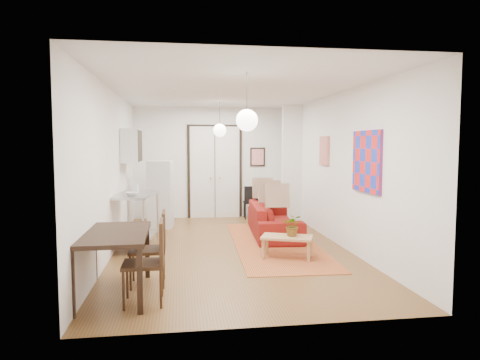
{
  "coord_description": "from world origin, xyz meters",
  "views": [
    {
      "loc": [
        -0.91,
        -7.78,
        1.91
      ],
      "look_at": [
        0.22,
        0.26,
        1.25
      ],
      "focal_mm": 32.0,
      "sensor_mm": 36.0,
      "label": 1
    }
  ],
  "objects": [
    {
      "name": "soap_bottle",
      "position": [
        -1.75,
        0.51,
        1.13
      ],
      "size": [
        0.11,
        0.11,
        0.21
      ],
      "primitive_type": "imported",
      "rotation": [
        0.0,
        0.0,
        -0.19
      ],
      "color": "teal",
      "rests_on": "kitchen_counter"
    },
    {
      "name": "wall_back",
      "position": [
        0.0,
        3.5,
        1.45
      ],
      "size": [
        4.2,
        0.02,
        2.9
      ],
      "primitive_type": "cube",
      "color": "white",
      "rests_on": "floor"
    },
    {
      "name": "print_left",
      "position": [
        -2.07,
        2.0,
        1.95
      ],
      "size": [
        0.03,
        0.44,
        0.54
      ],
      "primitive_type": "cube",
      "color": "#9C6D41",
      "rests_on": "wall_left"
    },
    {
      "name": "floor",
      "position": [
        0.0,
        0.0,
        0.0
      ],
      "size": [
        7.0,
        7.0,
        0.0
      ],
      "primitive_type": "plane",
      "color": "brown",
      "rests_on": "ground"
    },
    {
      "name": "wall_front",
      "position": [
        0.0,
        -3.5,
        1.45
      ],
      "size": [
        4.2,
        0.02,
        2.9
      ],
      "primitive_type": "cube",
      "color": "white",
      "rests_on": "floor"
    },
    {
      "name": "painting_popart",
      "position": [
        2.08,
        -1.25,
        1.65
      ],
      "size": [
        0.05,
        1.0,
        1.0
      ],
      "primitive_type": "cube",
      "color": "red",
      "rests_on": "wall_right"
    },
    {
      "name": "wall_left",
      "position": [
        -2.1,
        0.0,
        1.45
      ],
      "size": [
        0.02,
        7.0,
        2.9
      ],
      "primitive_type": "cube",
      "color": "white",
      "rests_on": "floor"
    },
    {
      "name": "stub_partition",
      "position": [
        1.85,
        2.55,
        1.45
      ],
      "size": [
        0.5,
        0.1,
        2.9
      ],
      "primitive_type": "cube",
      "color": "white",
      "rests_on": "floor"
    },
    {
      "name": "painting_abstract",
      "position": [
        2.08,
        0.8,
        1.8
      ],
      "size": [
        0.05,
        0.5,
        0.6
      ],
      "primitive_type": "cube",
      "color": "beige",
      "rests_on": "wall_right"
    },
    {
      "name": "fridge",
      "position": [
        -1.37,
        2.26,
        0.78
      ],
      "size": [
        0.61,
        0.61,
        1.55
      ],
      "primitive_type": "cube",
      "rotation": [
        0.0,
        0.0,
        -0.12
      ],
      "color": "silver",
      "rests_on": "floor"
    },
    {
      "name": "kilim_rug",
      "position": [
        0.9,
        0.23,
        0.01
      ],
      "size": [
        1.72,
        4.23,
        0.01
      ],
      "primitive_type": "cube",
      "rotation": [
        0.0,
        0.0,
        -0.04
      ],
      "color": "#B7602D",
      "rests_on": "floor"
    },
    {
      "name": "pendant_back",
      "position": [
        0.0,
        2.0,
        2.25
      ],
      "size": [
        0.3,
        0.3,
        0.8
      ],
      "color": "white",
      "rests_on": "ceiling"
    },
    {
      "name": "sofa",
      "position": [
        1.05,
        1.0,
        0.34
      ],
      "size": [
        2.36,
        1.06,
        0.67
      ],
      "primitive_type": "imported",
      "rotation": [
        0.0,
        0.0,
        1.5
      ],
      "color": "maroon",
      "rests_on": "floor"
    },
    {
      "name": "potted_plant",
      "position": [
        0.97,
        -0.84,
        0.56
      ],
      "size": [
        0.41,
        0.39,
        0.37
      ],
      "primitive_type": "imported",
      "rotation": [
        0.0,
        0.0,
        -0.37
      ],
      "color": "#335A28",
      "rests_on": "coffee_table"
    },
    {
      "name": "pendant_front",
      "position": [
        0.0,
        -2.0,
        2.25
      ],
      "size": [
        0.3,
        0.3,
        0.8
      ],
      "color": "white",
      "rests_on": "ceiling"
    },
    {
      "name": "poster_back",
      "position": [
        1.15,
        3.47,
        1.6
      ],
      "size": [
        0.4,
        0.03,
        0.5
      ],
      "primitive_type": "cube",
      "color": "red",
      "rests_on": "wall_back"
    },
    {
      "name": "ceiling",
      "position": [
        0.0,
        0.0,
        2.9
      ],
      "size": [
        4.2,
        7.0,
        0.02
      ],
      "primitive_type": "cube",
      "color": "silver",
      "rests_on": "wall_back"
    },
    {
      "name": "coffee_table",
      "position": [
        0.87,
        -0.84,
        0.33
      ],
      "size": [
        0.96,
        0.74,
        0.38
      ],
      "rotation": [
        0.0,
        0.0,
        -0.37
      ],
      "color": "tan",
      "rests_on": "floor"
    },
    {
      "name": "wall_right",
      "position": [
        2.1,
        0.0,
        1.45
      ],
      "size": [
        0.02,
        7.0,
        2.9
      ],
      "primitive_type": "cube",
      "color": "white",
      "rests_on": "floor"
    },
    {
      "name": "bowl",
      "position": [
        -1.75,
        -0.04,
        1.05
      ],
      "size": [
        0.28,
        0.28,
        0.06
      ],
      "primitive_type": "imported",
      "rotation": [
        0.0,
        0.0,
        -0.19
      ],
      "color": "silver",
      "rests_on": "kitchen_counter"
    },
    {
      "name": "wall_cabinet",
      "position": [
        -1.92,
        1.5,
        1.9
      ],
      "size": [
        0.35,
        1.0,
        0.7
      ],
      "primitive_type": "cube",
      "color": "silver",
      "rests_on": "wall_left"
    },
    {
      "name": "dining_table",
      "position": [
        -1.75,
        -2.28,
        0.73
      ],
      "size": [
        0.86,
        1.49,
        0.82
      ],
      "rotation": [
        0.0,
        0.0,
        0.01
      ],
      "color": "black",
      "rests_on": "floor"
    },
    {
      "name": "black_side_chair",
      "position": [
        0.92,
        3.23,
        0.5
      ],
      "size": [
        0.42,
        0.42,
        0.86
      ],
      "rotation": [
        0.0,
        0.0,
        3.08
      ],
      "color": "black",
      "rests_on": "floor"
    },
    {
      "name": "double_doors",
      "position": [
        0.0,
        3.46,
        1.2
      ],
      "size": [
        1.44,
        0.06,
        2.5
      ],
      "primitive_type": "cube",
      "color": "silver",
      "rests_on": "wall_back"
    },
    {
      "name": "kitchen_counter",
      "position": [
        -1.75,
        0.26,
        0.68
      ],
      "size": [
        0.84,
        1.41,
        1.02
      ],
      "rotation": [
        0.0,
        0.0,
        -0.14
      ],
      "color": "#A7AAAB",
      "rests_on": "floor"
    },
    {
      "name": "dining_chair_near",
      "position": [
        -1.36,
        -1.83,
        0.59
      ],
      "size": [
        0.49,
        0.69,
        1.01
      ],
      "rotation": [
        0.0,
        0.0,
        -1.56
      ],
      "color": "#3D2513",
      "rests_on": "floor"
    },
    {
      "name": "dining_chair_far",
      "position": [
        -1.36,
        -2.53,
        0.59
      ],
      "size": [
        0.49,
        0.69,
        1.01
      ],
      "rotation": [
        0.0,
        0.0,
        -1.56
      ],
      "color": "#3D2513",
      "rests_on": "floor"
    }
  ]
}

